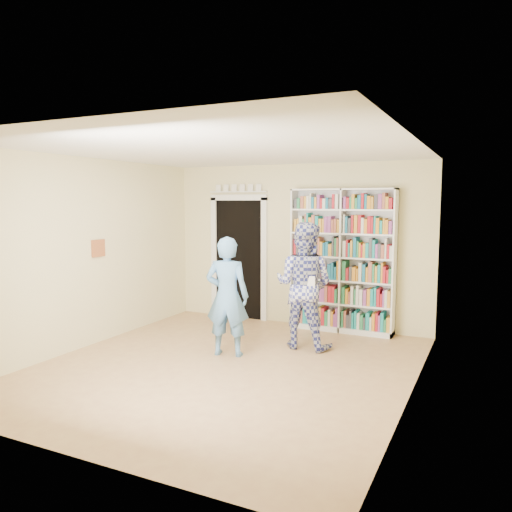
# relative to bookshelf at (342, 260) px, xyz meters

# --- Properties ---
(floor) EXTENTS (5.00, 5.00, 0.00)m
(floor) POSITION_rel_bookshelf_xyz_m (-0.82, -2.34, -1.15)
(floor) COLOR #A67650
(floor) RESTS_ON ground
(ceiling) EXTENTS (5.00, 5.00, 0.00)m
(ceiling) POSITION_rel_bookshelf_xyz_m (-0.82, -2.34, 1.55)
(ceiling) COLOR white
(ceiling) RESTS_ON wall_back
(wall_back) EXTENTS (4.50, 0.00, 4.50)m
(wall_back) POSITION_rel_bookshelf_xyz_m (-0.82, 0.16, 0.20)
(wall_back) COLOR beige
(wall_back) RESTS_ON floor
(wall_left) EXTENTS (0.00, 5.00, 5.00)m
(wall_left) POSITION_rel_bookshelf_xyz_m (-3.07, -2.34, 0.20)
(wall_left) COLOR beige
(wall_left) RESTS_ON floor
(wall_right) EXTENTS (0.00, 5.00, 5.00)m
(wall_right) POSITION_rel_bookshelf_xyz_m (1.43, -2.34, 0.20)
(wall_right) COLOR beige
(wall_right) RESTS_ON floor
(bookshelf) EXTENTS (1.66, 0.31, 2.28)m
(bookshelf) POSITION_rel_bookshelf_xyz_m (0.00, 0.00, 0.00)
(bookshelf) COLOR white
(bookshelf) RESTS_ON floor
(doorway) EXTENTS (1.10, 0.08, 2.43)m
(doorway) POSITION_rel_bookshelf_xyz_m (-1.92, 0.13, 0.03)
(doorway) COLOR black
(doorway) RESTS_ON floor
(wall_art) EXTENTS (0.03, 0.25, 0.25)m
(wall_art) POSITION_rel_bookshelf_xyz_m (-3.05, -2.14, 0.25)
(wall_art) COLOR brown
(wall_art) RESTS_ON wall_left
(man_blue) EXTENTS (0.67, 0.52, 1.62)m
(man_blue) POSITION_rel_bookshelf_xyz_m (-1.04, -1.90, -0.34)
(man_blue) COLOR #568ABF
(man_blue) RESTS_ON floor
(man_plaid) EXTENTS (0.90, 0.71, 1.79)m
(man_plaid) POSITION_rel_bookshelf_xyz_m (-0.24, -1.10, -0.26)
(man_plaid) COLOR navy
(man_plaid) RESTS_ON floor
(paper_sheet) EXTENTS (0.19, 0.05, 0.28)m
(paper_sheet) POSITION_rel_bookshelf_xyz_m (-0.11, -1.32, -0.22)
(paper_sheet) COLOR white
(paper_sheet) RESTS_ON man_plaid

